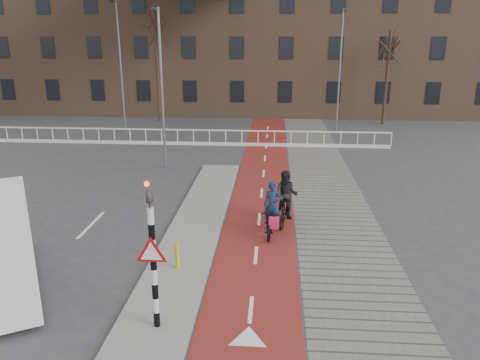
{
  "coord_description": "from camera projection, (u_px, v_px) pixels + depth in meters",
  "views": [
    {
      "loc": [
        1.98,
        -11.09,
        6.48
      ],
      "look_at": [
        0.78,
        5.0,
        1.5
      ],
      "focal_mm": 35.0,
      "sensor_mm": 36.0,
      "label": 1
    }
  ],
  "objects": [
    {
      "name": "streetlight_left",
      "position": [
        121.0,
        69.0,
        31.31
      ],
      "size": [
        0.12,
        0.12,
        8.7
      ],
      "primitive_type": "cylinder",
      "color": "slate",
      "rests_on": "ground"
    },
    {
      "name": "cyclist_far",
      "position": [
        286.0,
        203.0,
        16.57
      ],
      "size": [
        0.97,
        1.91,
        1.97
      ],
      "rotation": [
        0.0,
        0.0,
        -0.22
      ],
      "color": "black",
      "rests_on": "bike_lane"
    },
    {
      "name": "traffic_signal",
      "position": [
        153.0,
        252.0,
        10.15
      ],
      "size": [
        0.8,
        0.8,
        3.68
      ],
      "color": "black",
      "rests_on": "curb_island"
    },
    {
      "name": "curb_island",
      "position": [
        196.0,
        226.0,
        16.46
      ],
      "size": [
        1.8,
        16.0,
        0.12
      ],
      "primitive_type": "cube",
      "color": "gray",
      "rests_on": "ground"
    },
    {
      "name": "railing",
      "position": [
        162.0,
        140.0,
        29.09
      ],
      "size": [
        28.0,
        0.1,
        0.99
      ],
      "color": "silver",
      "rests_on": "ground"
    },
    {
      "name": "ground",
      "position": [
        197.0,
        287.0,
        12.62
      ],
      "size": [
        120.0,
        120.0,
        0.0
      ],
      "primitive_type": "plane",
      "color": "#38383A",
      "rests_on": "ground"
    },
    {
      "name": "townhouse_row",
      "position": [
        220.0,
        20.0,
        41.03
      ],
      "size": [
        46.0,
        10.0,
        15.9
      ],
      "color": "#7F6047",
      "rests_on": "ground"
    },
    {
      "name": "cyclist_near",
      "position": [
        272.0,
        217.0,
        15.73
      ],
      "size": [
        0.83,
        1.85,
        1.88
      ],
      "rotation": [
        0.0,
        0.0,
        -0.12
      ],
      "color": "black",
      "rests_on": "bike_lane"
    },
    {
      "name": "bike_lane",
      "position": [
        263.0,
        179.0,
        22.04
      ],
      "size": [
        2.5,
        60.0,
        0.01
      ],
      "primitive_type": "cube",
      "color": "maroon",
      "rests_on": "ground"
    },
    {
      "name": "sidewalk",
      "position": [
        323.0,
        181.0,
        21.84
      ],
      "size": [
        3.0,
        60.0,
        0.01
      ],
      "primitive_type": "cube",
      "color": "slate",
      "rests_on": "ground"
    },
    {
      "name": "tree_mid",
      "position": [
        157.0,
        68.0,
        35.91
      ],
      "size": [
        0.22,
        0.22,
        8.32
      ],
      "primitive_type": "cylinder",
      "color": "#2F2015",
      "rests_on": "ground"
    },
    {
      "name": "streetlight_near",
      "position": [
        162.0,
        91.0,
        22.92
      ],
      "size": [
        0.12,
        0.12,
        7.78
      ],
      "primitive_type": "cylinder",
      "color": "slate",
      "rests_on": "ground"
    },
    {
      "name": "bollard",
      "position": [
        177.0,
        255.0,
        13.26
      ],
      "size": [
        0.12,
        0.12,
        0.8
      ],
      "primitive_type": "cylinder",
      "color": "#CBBB0B",
      "rests_on": "curb_island"
    },
    {
      "name": "streetlight_right",
      "position": [
        340.0,
        72.0,
        31.92
      ],
      "size": [
        0.12,
        0.12,
        8.2
      ],
      "primitive_type": "cylinder",
      "color": "slate",
      "rests_on": "ground"
    },
    {
      "name": "tree_right",
      "position": [
        387.0,
        79.0,
        34.92
      ],
      "size": [
        0.23,
        0.23,
        6.86
      ],
      "primitive_type": "cylinder",
      "color": "#2F2015",
      "rests_on": "ground"
    }
  ]
}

